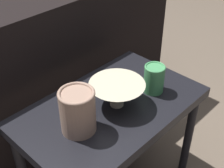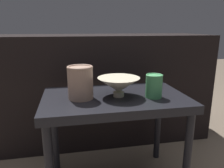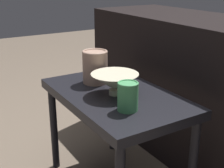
# 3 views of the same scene
# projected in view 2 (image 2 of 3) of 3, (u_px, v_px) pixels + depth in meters

# --- Properties ---
(table) EXTENTS (0.69, 0.42, 0.49)m
(table) POSITION_uv_depth(u_px,v_px,m) (115.00, 107.00, 1.08)
(table) COLOR black
(table) RESTS_ON ground_plane
(couch_backdrop) EXTENTS (1.56, 0.50, 0.76)m
(couch_backdrop) POSITION_uv_depth(u_px,v_px,m) (99.00, 87.00, 1.63)
(couch_backdrop) COLOR black
(couch_backdrop) RESTS_ON ground_plane
(bowl) EXTENTS (0.20, 0.20, 0.09)m
(bowl) POSITION_uv_depth(u_px,v_px,m) (119.00, 85.00, 1.04)
(bowl) COLOR beige
(bowl) RESTS_ON table
(vase_textured_left) EXTENTS (0.12, 0.12, 0.15)m
(vase_textured_left) POSITION_uv_depth(u_px,v_px,m) (80.00, 82.00, 1.00)
(vase_textured_left) COLOR tan
(vase_textured_left) RESTS_ON table
(vase_colorful_right) EXTENTS (0.08, 0.08, 0.11)m
(vase_colorful_right) POSITION_uv_depth(u_px,v_px,m) (154.00, 86.00, 1.02)
(vase_colorful_right) COLOR #47995B
(vase_colorful_right) RESTS_ON table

